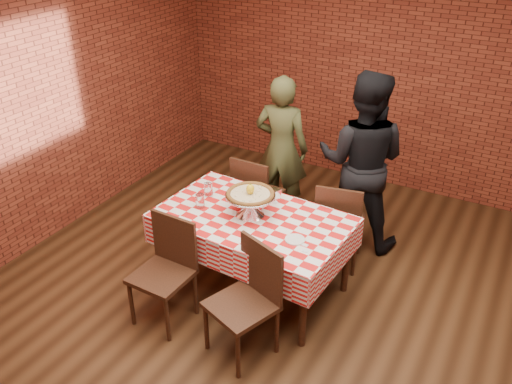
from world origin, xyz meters
TOP-DOWN VIEW (x-y plane):
  - ground at (0.00, 0.00)m, footprint 6.00×6.00m
  - back_wall at (0.00, 3.00)m, footprint 5.50×0.00m
  - table at (-0.46, 0.41)m, footprint 1.68×1.07m
  - tablecloth at (-0.46, 0.41)m, footprint 1.71×1.11m
  - pizza_stand at (-0.50, 0.43)m, footprint 0.51×0.51m
  - pizza at (-0.50, 0.43)m, footprint 0.48×0.48m
  - lemon at (-0.50, 0.43)m, footprint 0.08×0.08m
  - water_glass_left at (-0.95, 0.33)m, footprint 0.08×0.08m
  - water_glass_right at (-1.00, 0.54)m, footprint 0.08×0.08m
  - side_plate at (0.01, 0.26)m, footprint 0.17×0.17m
  - sweetener_packet_a at (0.14, 0.17)m, footprint 0.06×0.04m
  - sweetener_packet_b at (0.11, 0.24)m, footprint 0.05×0.04m
  - condiment_caddy at (-0.42, 0.74)m, footprint 0.11×0.10m
  - chair_near_left at (-0.91, -0.32)m, footprint 0.45×0.45m
  - chair_near_right at (-0.16, -0.32)m, footprint 0.58×0.58m
  - chair_far_left at (-0.87, 1.26)m, footprint 0.43×0.43m
  - chair_far_right at (0.06, 1.16)m, footprint 0.50×0.50m
  - diner_olive at (-0.83, 1.70)m, footprint 0.63×0.46m
  - diner_black at (0.08, 1.60)m, footprint 0.96×0.80m

SIDE VIEW (x-z plane):
  - ground at x=0.00m, z-range 0.00..0.00m
  - table at x=-0.46m, z-range 0.00..0.75m
  - chair_far_left at x=-0.87m, z-range 0.00..0.90m
  - chair_far_right at x=0.06m, z-range 0.00..0.91m
  - chair_near_left at x=-0.91m, z-range 0.00..0.92m
  - chair_near_right at x=-0.16m, z-range 0.00..0.93m
  - tablecloth at x=-0.46m, z-range 0.48..0.76m
  - sweetener_packet_a at x=0.14m, z-range 0.76..0.76m
  - sweetener_packet_b at x=0.11m, z-range 0.76..0.76m
  - side_plate at x=0.01m, z-range 0.76..0.77m
  - diner_olive at x=-0.83m, z-range 0.00..1.60m
  - water_glass_left at x=-0.95m, z-range 0.76..0.88m
  - water_glass_right at x=-1.00m, z-range 0.76..0.88m
  - condiment_caddy at x=-0.42m, z-range 0.76..0.88m
  - pizza_stand at x=-0.50m, z-range 0.76..0.95m
  - diner_black at x=0.08m, z-range 0.00..1.81m
  - pizza at x=-0.50m, z-range 0.94..0.97m
  - lemon at x=-0.50m, z-range 0.97..1.05m
  - back_wall at x=0.00m, z-range -1.30..4.20m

